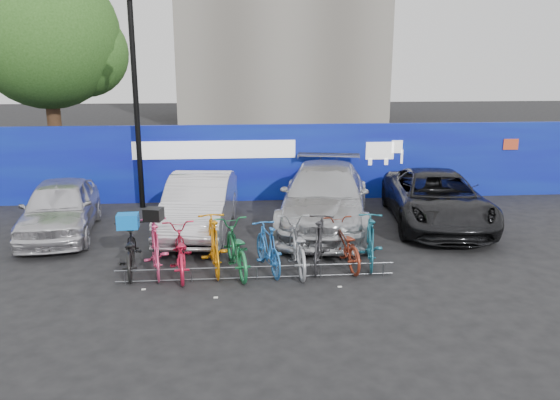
{
  "coord_description": "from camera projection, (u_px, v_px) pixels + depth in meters",
  "views": [
    {
      "loc": [
        -0.41,
        -10.87,
        4.25
      ],
      "look_at": [
        0.69,
        2.0,
        0.99
      ],
      "focal_mm": 35.0,
      "sensor_mm": 36.0,
      "label": 1
    }
  ],
  "objects": [
    {
      "name": "bike_8",
      "position": [
        344.0,
        244.0,
        11.67
      ],
      "size": [
        0.88,
        1.91,
        0.96
      ],
      "primitive_type": "imported",
      "rotation": [
        0.0,
        0.0,
        3.28
      ],
      "color": "maroon",
      "rests_on": "ground"
    },
    {
      "name": "bike_7",
      "position": [
        320.0,
        242.0,
        11.58
      ],
      "size": [
        0.96,
        1.9,
        1.1
      ],
      "primitive_type": "imported",
      "rotation": [
        0.0,
        0.0,
        2.89
      ],
      "color": "#272629",
      "rests_on": "ground"
    },
    {
      "name": "bike_0",
      "position": [
        130.0,
        250.0,
        11.29
      ],
      "size": [
        0.88,
        1.89,
        0.96
      ],
      "primitive_type": "imported",
      "rotation": [
        0.0,
        0.0,
        3.28
      ],
      "color": "black",
      "rests_on": "ground"
    },
    {
      "name": "bike_rack",
      "position": [
        257.0,
        272.0,
        10.96
      ],
      "size": [
        5.6,
        0.03,
        0.3
      ],
      "color": "#595B60",
      "rests_on": "ground"
    },
    {
      "name": "ground",
      "position": [
        256.0,
        269.0,
        11.57
      ],
      "size": [
        100.0,
        100.0,
        0.0
      ],
      "primitive_type": "plane",
      "color": "black",
      "rests_on": "ground"
    },
    {
      "name": "cargo_crate",
      "position": [
        128.0,
        221.0,
        11.14
      ],
      "size": [
        0.44,
        0.34,
        0.3
      ],
      "primitive_type": "cube",
      "rotation": [
        0.0,
        0.0,
        0.05
      ],
      "color": "blue",
      "rests_on": "bike_0"
    },
    {
      "name": "bike_3",
      "position": [
        214.0,
        243.0,
        11.39
      ],
      "size": [
        0.8,
        2.0,
        1.17
      ],
      "primitive_type": "imported",
      "rotation": [
        0.0,
        0.0,
        3.27
      ],
      "color": "#CC7A0A",
      "rests_on": "ground"
    },
    {
      "name": "bike_2",
      "position": [
        180.0,
        251.0,
        11.18
      ],
      "size": [
        0.9,
        1.96,
        1.0
      ],
      "primitive_type": "imported",
      "rotation": [
        0.0,
        0.0,
        3.27
      ],
      "color": "red",
      "rests_on": "ground"
    },
    {
      "name": "bike_9",
      "position": [
        370.0,
        240.0,
        11.72
      ],
      "size": [
        0.85,
        1.87,
        1.08
      ],
      "primitive_type": "imported",
      "rotation": [
        0.0,
        0.0,
        2.95
      ],
      "color": "#1A5F74",
      "rests_on": "ground"
    },
    {
      "name": "bike_6",
      "position": [
        297.0,
        246.0,
        11.42
      ],
      "size": [
        0.76,
        2.02,
        1.05
      ],
      "primitive_type": "imported",
      "rotation": [
        0.0,
        0.0,
        3.17
      ],
      "color": "#94969B",
      "rests_on": "ground"
    },
    {
      "name": "car_1",
      "position": [
        199.0,
        204.0,
        13.96
      ],
      "size": [
        1.97,
        4.57,
        1.46
      ],
      "primitive_type": "imported",
      "rotation": [
        0.0,
        0.0,
        -0.1
      ],
      "color": "silver",
      "rests_on": "ground"
    },
    {
      "name": "hoarding",
      "position": [
        247.0,
        163.0,
        17.08
      ],
      "size": [
        22.0,
        0.18,
        2.4
      ],
      "color": "#0C0A97",
      "rests_on": "ground"
    },
    {
      "name": "cargo_topcase",
      "position": [
        154.0,
        214.0,
        11.09
      ],
      "size": [
        0.41,
        0.39,
        0.26
      ],
      "primitive_type": "cube",
      "rotation": [
        0.0,
        0.0,
        -0.24
      ],
      "color": "black",
      "rests_on": "bike_1"
    },
    {
      "name": "bike_1",
      "position": [
        155.0,
        247.0,
        11.26
      ],
      "size": [
        0.87,
        1.94,
        1.13
      ],
      "primitive_type": "imported",
      "rotation": [
        0.0,
        0.0,
        3.33
      ],
      "color": "#ED4579",
      "rests_on": "ground"
    },
    {
      "name": "car_3",
      "position": [
        436.0,
        199.0,
        14.62
      ],
      "size": [
        3.04,
        5.38,
        1.42
      ],
      "primitive_type": "imported",
      "rotation": [
        0.0,
        0.0,
        -0.14
      ],
      "color": "black",
      "rests_on": "ground"
    },
    {
      "name": "tree",
      "position": [
        53.0,
        39.0,
        19.49
      ],
      "size": [
        5.4,
        5.2,
        7.8
      ],
      "color": "#382314",
      "rests_on": "ground"
    },
    {
      "name": "bike_4",
      "position": [
        236.0,
        248.0,
        11.3
      ],
      "size": [
        1.04,
        2.07,
        1.04
      ],
      "primitive_type": "imported",
      "rotation": [
        0.0,
        0.0,
        3.33
      ],
      "color": "#1C703D",
      "rests_on": "ground"
    },
    {
      "name": "car_2",
      "position": [
        325.0,
        197.0,
        14.44
      ],
      "size": [
        3.34,
        5.88,
        1.61
      ],
      "primitive_type": "imported",
      "rotation": [
        0.0,
        0.0,
        -0.21
      ],
      "color": "#B9BABE",
      "rests_on": "ground"
    },
    {
      "name": "car_0",
      "position": [
        60.0,
        208.0,
        13.72
      ],
      "size": [
        2.15,
        4.31,
        1.41
      ],
      "primitive_type": "imported",
      "rotation": [
        0.0,
        0.0,
        0.12
      ],
      "color": "silver",
      "rests_on": "ground"
    },
    {
      "name": "bike_5",
      "position": [
        268.0,
        247.0,
        11.36
      ],
      "size": [
        0.85,
        1.77,
        1.02
      ],
      "primitive_type": "imported",
      "rotation": [
        0.0,
        0.0,
        3.37
      ],
      "color": "blue",
      "rests_on": "ground"
    },
    {
      "name": "lamppost",
      "position": [
        136.0,
        98.0,
        15.73
      ],
      "size": [
        0.25,
        0.5,
        6.11
      ],
      "color": "black",
      "rests_on": "ground"
    }
  ]
}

